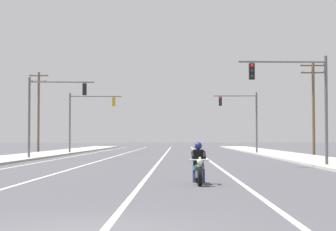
{
  "coord_description": "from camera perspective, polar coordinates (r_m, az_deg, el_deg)",
  "views": [
    {
      "loc": [
        1.53,
        -10.09,
        1.6
      ],
      "look_at": [
        0.9,
        27.23,
        3.01
      ],
      "focal_mm": 63.82,
      "sensor_mm": 36.0,
      "label": 1
    }
  ],
  "objects": [
    {
      "name": "lane_stripe_far_left",
      "position": [
        55.86,
        -8.41,
        -3.77
      ],
      "size": [
        0.16,
        100.0,
        0.01
      ],
      "primitive_type": "cube",
      "color": "beige",
      "rests_on": "ground"
    },
    {
      "name": "traffic_signal_mid_left",
      "position": [
        61.32,
        -7.93,
        0.22
      ],
      "size": [
        5.34,
        0.56,
        6.2
      ],
      "color": "#56565B",
      "rests_on": "ground"
    },
    {
      "name": "traffic_signal_mid_right",
      "position": [
        60.56,
        7.31,
        0.19
      ],
      "size": [
        4.37,
        0.37,
        6.2
      ],
      "color": "#56565B",
      "rests_on": "ground"
    },
    {
      "name": "lane_stripe_center",
      "position": [
        55.13,
        -0.35,
        -3.82
      ],
      "size": [
        0.16,
        100.0,
        0.01
      ],
      "primitive_type": "cube",
      "color": "beige",
      "rests_on": "ground"
    },
    {
      "name": "utility_pole_left_far",
      "position": [
        69.93,
        -12.26,
        0.61
      ],
      "size": [
        2.19,
        0.26,
        9.15
      ],
      "color": "brown",
      "rests_on": "ground"
    },
    {
      "name": "sidewalk_kerb_left",
      "position": [
        51.68,
        -13.21,
        -3.8
      ],
      "size": [
        4.4,
        110.0,
        0.14
      ],
      "primitive_type": "cube",
      "color": "#ADA89E",
      "rests_on": "ground"
    },
    {
      "name": "lane_stripe_right",
      "position": [
        55.16,
        3.29,
        -3.82
      ],
      "size": [
        0.16,
        100.0,
        0.01
      ],
      "primitive_type": "cube",
      "color": "beige",
      "rests_on": "ground"
    },
    {
      "name": "lane_stripe_left",
      "position": [
        55.39,
        -4.74,
        -3.8
      ],
      "size": [
        0.16,
        100.0,
        0.01
      ],
      "primitive_type": "cube",
      "color": "beige",
      "rests_on": "ground"
    },
    {
      "name": "motorcycle_with_rider",
      "position": [
        20.72,
        2.94,
        -4.97
      ],
      "size": [
        0.7,
        2.19,
        1.46
      ],
      "color": "black",
      "rests_on": "ground"
    },
    {
      "name": "sidewalk_kerb_right",
      "position": [
        51.02,
        11.82,
        -3.83
      ],
      "size": [
        4.4,
        110.0,
        0.14
      ],
      "primitive_type": "cube",
      "color": "#ADA89E",
      "rests_on": "ground"
    },
    {
      "name": "traffic_signal_near_right",
      "position": [
        34.06,
        12.57,
        2.11
      ],
      "size": [
        4.99,
        0.6,
        6.2
      ],
      "color": "#56565B",
      "rests_on": "ground"
    },
    {
      "name": "utility_pole_right_far",
      "position": [
        55.55,
        13.71,
        1.06
      ],
      "size": [
        2.32,
        0.26,
        8.57
      ],
      "color": "brown",
      "rests_on": "ground"
    },
    {
      "name": "traffic_signal_near_left",
      "position": [
        46.01,
        -11.37,
        1.0
      ],
      "size": [
        4.97,
        0.62,
        6.2
      ],
      "color": "#56565B",
      "rests_on": "ground"
    }
  ]
}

